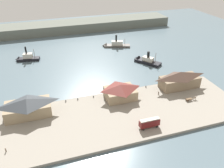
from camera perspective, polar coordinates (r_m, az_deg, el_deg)
ground_plane at (r=118.47m, az=-0.80°, el=-1.61°), size 320.00×320.00×0.00m
quay_promenade at (r=101.00m, az=2.89°, el=-7.58°), size 110.00×36.00×1.20m
seawall_edge at (r=115.29m, az=-0.28°, el=-2.30°), size 110.00×0.80×1.00m
ferry_shed_central_terminal at (r=103.87m, az=-20.35°, el=-5.35°), size 19.29×10.91×8.02m
ferry_shed_east_terminal at (r=108.58m, az=2.09°, el=-1.81°), size 14.37×11.22×7.30m
ferry_shed_customs_shed at (r=122.03m, az=16.61°, el=1.10°), size 20.47×8.95×8.80m
street_tram at (r=93.01m, az=9.36°, el=-9.51°), size 8.34×2.56×4.08m
horse_cart at (r=114.58m, az=19.20°, el=-3.46°), size 5.92×1.31×1.87m
pedestrian_near_west_shed at (r=91.48m, az=-25.08°, el=-14.73°), size 0.42×0.42×1.70m
pedestrian_near_cart at (r=114.88m, az=11.59°, el=-2.23°), size 0.44×0.44×1.77m
mooring_post_center_west at (r=110.05m, az=-8.58°, el=-3.71°), size 0.44×0.44×0.90m
mooring_post_east at (r=109.69m, az=-11.51°, el=-4.15°), size 0.44×0.44×0.90m
mooring_post_west at (r=111.06m, az=-4.67°, el=-3.10°), size 0.44×0.44×0.90m
mooring_post_center_east at (r=119.84m, az=8.48°, el=-0.65°), size 0.44×0.44×0.90m
ferry_moored_west at (r=161.63m, az=-20.72°, el=6.08°), size 16.17×6.97×10.71m
ferry_outer_harbor at (r=149.98m, az=8.25°, el=5.86°), size 15.27×18.12×10.24m
ferry_near_quay at (r=175.03m, az=0.48°, el=9.79°), size 21.63×11.47×10.92m
far_headland at (r=216.51m, az=-9.64°, el=14.09°), size 180.00×24.00×8.00m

